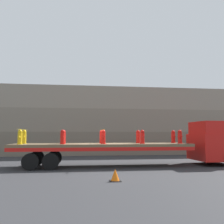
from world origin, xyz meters
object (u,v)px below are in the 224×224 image
Objects in this scene: fire_hydrant_red_near_3 at (142,137)px; fire_hydrant_red_far_3 at (138,137)px; truck_cab at (214,143)px; fire_hydrant_yellow_far_0 at (24,137)px; fire_hydrant_red_far_2 at (102,137)px; fire_hydrant_red_near_1 at (62,137)px; traffic_cone at (115,175)px; fire_hydrant_red_near_2 at (103,137)px; fire_hydrant_red_far_1 at (64,137)px; fire_hydrant_red_far_4 at (173,137)px; fire_hydrant_red_near_4 at (180,137)px; flatbed_trailer at (92,148)px; fire_hydrant_yellow_near_0 at (20,137)px.

fire_hydrant_red_far_3 is (0.00, 1.08, 0.00)m from fire_hydrant_red_near_3.
fire_hydrant_yellow_far_0 is (-11.69, 0.54, 0.38)m from truck_cab.
truck_cab is 7.12m from fire_hydrant_red_far_2.
fire_hydrant_red_near_1 reaches higher than traffic_cone.
fire_hydrant_red_far_1 is at bearing 154.91° from fire_hydrant_red_near_2.
fire_hydrant_yellow_far_0 is 9.20m from fire_hydrant_red_far_4.
truck_cab is at bearing 12.22° from fire_hydrant_red_near_4.
fire_hydrant_yellow_far_0 is 2.54m from fire_hydrant_red_near_1.
fire_hydrant_red_far_1 and fire_hydrant_red_far_3 have the same top height.
flatbed_trailer is 12.76× the size of fire_hydrant_yellow_far_0.
fire_hydrant_red_far_3 is 1.00× the size of fire_hydrant_red_far_4.
fire_hydrant_red_far_4 is at bearing 0.00° from fire_hydrant_red_far_3.
fire_hydrant_red_near_1 is 1.00× the size of fire_hydrant_red_near_2.
fire_hydrant_yellow_far_0 is at bearing 171.13° from fire_hydrant_red_near_3.
fire_hydrant_red_near_2 is 1.66× the size of traffic_cone.
traffic_cone is at bearing -48.01° from fire_hydrant_yellow_far_0.
fire_hydrant_yellow_far_0 is 4.73m from fire_hydrant_red_near_2.
fire_hydrant_red_far_1 and fire_hydrant_red_near_2 have the same top height.
flatbed_trailer is 12.76× the size of fire_hydrant_red_near_1.
traffic_cone is at bearing -81.56° from flatbed_trailer.
fire_hydrant_red_far_1 is at bearing 176.72° from truck_cab.
fire_hydrant_yellow_near_0 is (-11.69, -0.54, 0.38)m from truck_cab.
flatbed_trailer is 5.27m from fire_hydrant_red_near_4.
fire_hydrant_red_far_2 is at bearing 175.65° from truck_cab.
truck_cab is 11.71m from fire_hydrant_yellow_near_0.
fire_hydrant_yellow_near_0 is 4.60m from fire_hydrant_red_near_2.
flatbed_trailer is at bearing -7.67° from fire_hydrant_yellow_far_0.
fire_hydrant_red_near_1 is (-1.70, -0.54, 0.63)m from flatbed_trailer.
traffic_cone is at bearing -59.97° from fire_hydrant_red_near_1.
fire_hydrant_red_near_2 and fire_hydrant_red_far_4 have the same top height.
fire_hydrant_yellow_near_0 is 1.00× the size of fire_hydrant_red_near_4.
fire_hydrant_red_near_4 is 1.66× the size of traffic_cone.
truck_cab reaches higher than flatbed_trailer.
fire_hydrant_red_far_2 is at bearing 166.83° from fire_hydrant_red_near_4.
traffic_cone is (0.69, -4.67, -0.86)m from flatbed_trailer.
truck_cab is 9.41m from fire_hydrant_red_far_1.
fire_hydrant_red_far_1 is 2.30m from fire_hydrant_red_far_2.
fire_hydrant_red_near_1 is 6.90m from fire_hydrant_red_near_4.
fire_hydrant_red_near_1 reaches higher than flatbed_trailer.
fire_hydrant_red_far_3 is at bearing 0.00° from fire_hydrant_red_far_1.
fire_hydrant_yellow_near_0 is 2.30m from fire_hydrant_red_near_1.
fire_hydrant_yellow_far_0 is at bearing 166.83° from fire_hydrant_red_near_2.
fire_hydrant_red_far_1 and fire_hydrant_red_near_4 have the same top height.
fire_hydrant_red_near_4 is at bearing -6.68° from fire_hydrant_yellow_far_0.
traffic_cone is at bearing -118.15° from fire_hydrant_red_near_3.
fire_hydrant_red_near_1 is 5.00m from traffic_cone.
fire_hydrant_red_near_3 is 1.66× the size of traffic_cone.
fire_hydrant_red_far_3 is at bearing 8.87° from fire_hydrant_yellow_near_0.
fire_hydrant_red_far_4 is at bearing 0.00° from fire_hydrant_red_far_1.
fire_hydrant_yellow_far_0 reaches higher than flatbed_trailer.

